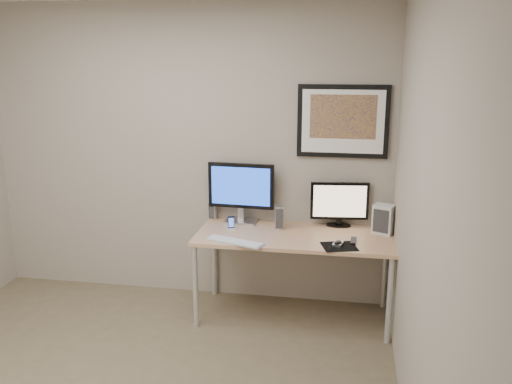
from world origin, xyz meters
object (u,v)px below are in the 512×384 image
speaker_right (279,217)px  monitor_large (241,190)px  framed_art (343,121)px  monitor_tv (339,203)px  phone_dock (231,223)px  keyboard (235,242)px  desk (294,242)px  speaker_left (213,210)px  fan_unit (383,219)px

speaker_right → monitor_large: bearing=152.1°
framed_art → monitor_tv: 0.69m
speaker_right → phone_dock: (-0.39, -0.09, -0.04)m
keyboard → monitor_tv: bearing=54.0°
desk → speaker_left: size_ratio=9.67×
speaker_right → speaker_left: bearing=155.4°
monitor_tv → fan_unit: bearing=-26.8°
speaker_right → phone_dock: bearing=-175.7°
phone_dock → fan_unit: size_ratio=0.48×
desk → keyboard: bearing=-147.9°
monitor_tv → phone_dock: (-0.89, -0.25, -0.15)m
framed_art → keyboard: 1.33m
desk → fan_unit: (0.71, 0.15, 0.19)m
speaker_left → framed_art: bearing=19.4°
monitor_large → keyboard: monitor_large is taller
monitor_tv → framed_art: bearing=82.9°
monitor_tv → speaker_right: (-0.49, -0.16, -0.11)m
speaker_right → fan_unit: size_ratio=0.82×
keyboard → speaker_left: bearing=137.6°
monitor_large → keyboard: size_ratio=1.21×
monitor_tv → speaker_right: monitor_tv is taller
desk → fan_unit: 0.75m
monitor_large → phone_dock: (-0.04, -0.21, -0.23)m
monitor_tv → fan_unit: 0.39m
monitor_tv → speaker_right: 0.53m
framed_art → phone_dock: framed_art is taller
fan_unit → monitor_tv: bearing=-177.5°
speaker_left → speaker_right: size_ratio=0.83×
desk → keyboard: (-0.44, -0.28, 0.07)m
speaker_left → monitor_tv: bearing=16.8°
desk → framed_art: framed_art is taller
framed_art → phone_dock: (-0.89, -0.30, -0.83)m
desk → monitor_tv: size_ratio=3.27×
framed_art → keyboard: framed_art is taller
keyboard → framed_art: bearing=56.3°
speaker_left → fan_unit: size_ratio=0.68×
monitor_large → fan_unit: (1.20, -0.10, -0.17)m
monitor_tv → keyboard: (-0.79, -0.56, -0.20)m
desk → monitor_large: size_ratio=2.77×
framed_art → speaker_left: bearing=-178.3°
monitor_tv → fan_unit: size_ratio=2.00×
desk → speaker_left: speaker_left is taller
fan_unit → keyboard: bearing=-137.0°
speaker_right → keyboard: 0.51m
monitor_tv → fan_unit: monitor_tv is taller
phone_dock → fan_unit: fan_unit is taller
desk → speaker_right: size_ratio=8.01×
monitor_tv → phone_dock: 0.93m
speaker_right → phone_dock: 0.41m
speaker_right → keyboard: size_ratio=0.42×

